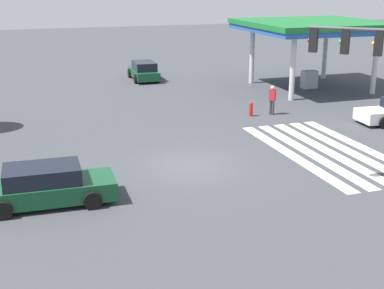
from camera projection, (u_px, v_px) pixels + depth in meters
name	position (u px, v px, depth m)	size (l,w,h in m)	color
ground_plane	(192.00, 166.00, 23.27)	(142.20, 142.20, 0.00)	#3D3F44
crosswalk_markings	(327.00, 151.00, 25.30)	(9.93, 4.40, 0.01)	silver
car_0	(46.00, 186.00, 19.14)	(2.25, 4.89, 1.44)	#144728
car_1	(144.00, 71.00, 42.78)	(4.42, 2.15, 1.50)	#144728
gas_station_canopy	(313.00, 28.00, 38.49)	(9.39, 9.39, 4.90)	#23519E
pedestrian	(272.00, 98.00, 31.74)	(0.41, 0.41, 1.76)	#38383D
fire_hydrant	(251.00, 109.00, 31.55)	(0.22, 0.22, 0.86)	red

